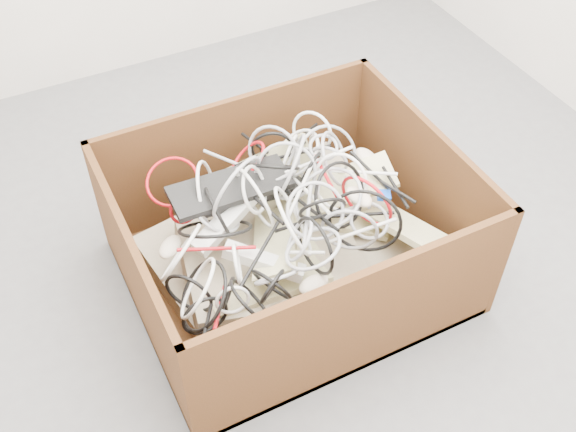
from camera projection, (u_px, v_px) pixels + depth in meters
name	position (u px, v px, depth m)	size (l,w,h in m)	color
ground	(316.00, 239.00, 2.72)	(3.00, 3.00, 0.00)	#555557
cardboard_box	(287.00, 253.00, 2.49)	(1.13, 0.94, 0.52)	#36230D
keyboard_pile	(294.00, 221.00, 2.41)	(0.88, 0.77, 0.35)	beige
mice_scatter	(288.00, 214.00, 2.32)	(0.90, 0.52, 0.18)	beige
power_strip_left	(231.00, 216.00, 2.27)	(0.32, 0.06, 0.04)	silver
power_strip_right	(264.00, 261.00, 2.22)	(0.27, 0.05, 0.04)	silver
vga_plug	(384.00, 195.00, 2.35)	(0.04, 0.04, 0.02)	blue
cable_tangle	(278.00, 207.00, 2.27)	(0.92, 0.79, 0.44)	#96979B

